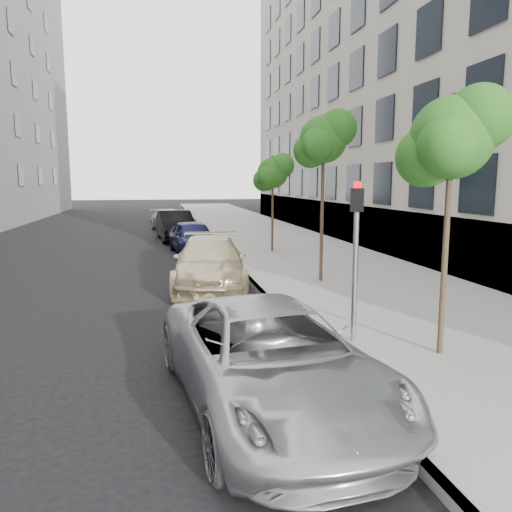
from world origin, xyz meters
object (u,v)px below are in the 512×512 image
object	(u,v)px
sedan_black	(175,226)
sedan_rear	(169,220)
tree_mid	(324,139)
minivan	(270,359)
tree_near	(453,138)
signal_pole	(356,242)
tree_far	(273,173)
suv	(210,263)
sedan_blue	(193,237)

from	to	relation	value
sedan_black	sedan_rear	xyz separation A→B (m)	(-0.22, 5.23, -0.12)
tree_mid	minivan	world-z (taller)	tree_mid
tree_mid	sedan_black	world-z (taller)	tree_mid
tree_near	sedan_rear	xyz separation A→B (m)	(-4.12, 24.19, -3.14)
signal_pole	sedan_black	size ratio (longest dim) A/B	0.63
tree_far	suv	bearing A→B (deg)	-118.16
signal_pole	sedan_rear	size ratio (longest dim) A/B	0.65
tree_mid	suv	xyz separation A→B (m)	(-3.33, 0.28, -3.56)
sedan_black	suv	bearing A→B (deg)	-92.55
suv	sedan_black	size ratio (longest dim) A/B	1.07
tree_mid	signal_pole	distance (m)	6.17
signal_pole	suv	world-z (taller)	signal_pole
tree_mid	tree_near	bearing A→B (deg)	-90.00
suv	sedan_rear	world-z (taller)	suv
minivan	tree_mid	bearing A→B (deg)	60.32
signal_pole	sedan_rear	xyz separation A→B (m)	(-2.86, 23.29, -1.34)
tree_far	sedan_rear	world-z (taller)	tree_far
tree_far	sedan_rear	bearing A→B (deg)	110.21
suv	sedan_rear	distance (m)	17.43
tree_far	suv	size ratio (longest dim) A/B	0.82
minivan	sedan_blue	distance (m)	15.13
tree_mid	suv	world-z (taller)	tree_mid
signal_pole	sedan_black	world-z (taller)	signal_pole
tree_near	signal_pole	size ratio (longest dim) A/B	1.52
tree_mid	sedan_black	xyz separation A→B (m)	(-3.90, 12.46, -3.51)
tree_mid	sedan_rear	distance (m)	18.53
minivan	tree_near	bearing A→B (deg)	13.80
sedan_blue	tree_far	bearing A→B (deg)	-22.05
tree_near	suv	distance (m)	8.16
tree_far	sedan_blue	size ratio (longest dim) A/B	0.98
tree_mid	signal_pole	world-z (taller)	tree_mid
signal_pole	minivan	bearing A→B (deg)	-110.89
signal_pole	suv	bearing A→B (deg)	132.70
tree_mid	sedan_rear	size ratio (longest dim) A/B	1.10
tree_far	minivan	size ratio (longest dim) A/B	0.80
tree_far	signal_pole	size ratio (longest dim) A/B	1.39
sedan_blue	sedan_black	size ratio (longest dim) A/B	0.89
sedan_blue	sedan_black	world-z (taller)	sedan_black
tree_near	tree_far	distance (m)	13.01
minivan	suv	world-z (taller)	suv
tree_near	sedan_rear	distance (m)	24.74
sedan_rear	suv	bearing A→B (deg)	-97.07
sedan_rear	tree_far	bearing A→B (deg)	-79.46
signal_pole	tree_far	bearing A→B (deg)	107.36
tree_mid	sedan_black	size ratio (longest dim) A/B	1.06
suv	tree_far	bearing A→B (deg)	68.27
sedan_blue	sedan_rear	bearing A→B (deg)	87.56
sedan_rear	minivan	bearing A→B (deg)	-97.89
signal_pole	sedan_blue	distance (m)	13.22
tree_near	suv	world-z (taller)	tree_near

